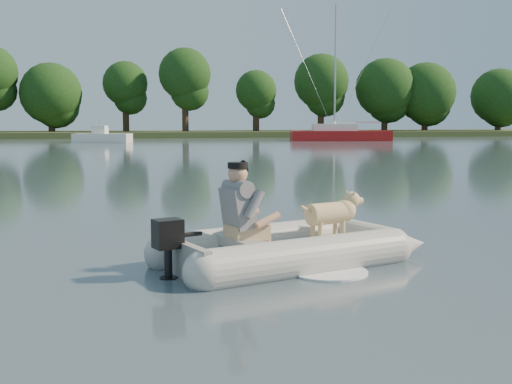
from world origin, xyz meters
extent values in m
plane|color=slate|center=(0.00, 0.00, 0.00)|extent=(160.00, 160.00, 0.00)
cube|color=#47512D|center=(0.00, 62.00, 0.25)|extent=(160.00, 12.00, 0.70)
cylinder|color=#332316|center=(-9.90, 61.33, 1.47)|extent=(0.70, 0.70, 2.94)
sphere|color=#22501A|center=(-9.90, 61.33, 4.49)|extent=(6.27, 6.27, 6.27)
cylinder|color=#332316|center=(-2.42, 61.95, 1.84)|extent=(0.70, 0.70, 3.67)
sphere|color=#22501A|center=(-2.42, 61.95, 5.61)|extent=(4.69, 4.69, 4.69)
cylinder|color=#332316|center=(3.70, 60.15, 2.15)|extent=(0.70, 0.70, 4.29)
sphere|color=#22501A|center=(3.70, 60.15, 6.56)|extent=(5.43, 5.43, 5.43)
cylinder|color=#332316|center=(11.30, 60.43, 1.61)|extent=(0.70, 0.70, 3.21)
sphere|color=#22501A|center=(11.30, 60.43, 4.91)|extent=(4.41, 4.41, 4.41)
cylinder|color=#332316|center=(18.70, 61.04, 1.97)|extent=(0.70, 0.70, 3.94)
sphere|color=#22501A|center=(18.70, 61.04, 6.02)|extent=(6.03, 6.03, 6.03)
cylinder|color=#332316|center=(26.27, 61.31, 1.76)|extent=(0.70, 0.70, 3.52)
sphere|color=#22501A|center=(26.27, 61.31, 5.37)|extent=(6.68, 6.68, 6.68)
cylinder|color=#332316|center=(31.05, 61.08, 1.61)|extent=(0.70, 0.70, 3.21)
sphere|color=#22501A|center=(31.05, 61.08, 4.91)|extent=(6.79, 6.79, 6.79)
cylinder|color=#332316|center=(40.05, 60.78, 1.48)|extent=(0.70, 0.70, 2.96)
sphere|color=#22501A|center=(40.05, 60.78, 4.53)|extent=(6.40, 6.40, 6.40)
cube|color=#A01212|center=(16.14, 46.38, 0.32)|extent=(8.97, 3.97, 1.08)
cube|color=white|center=(15.61, 46.46, 1.14)|extent=(4.05, 2.54, 0.65)
cylinder|color=#A5A5AA|center=(15.61, 46.46, 6.28)|extent=(0.17, 0.17, 10.83)
camera|label=1|loc=(-1.75, -7.55, 1.88)|focal=45.00mm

